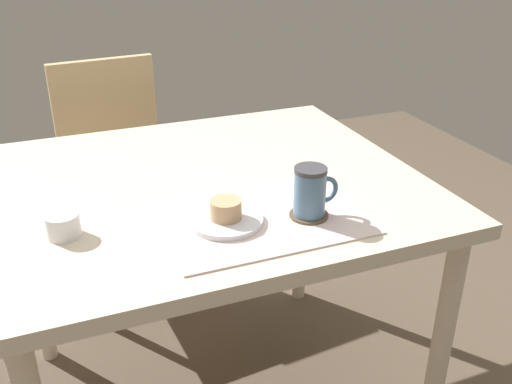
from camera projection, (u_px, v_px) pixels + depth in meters
name	position (u px, v px, depth m)	size (l,w,h in m)	color
dining_table	(209.00, 209.00, 1.46)	(1.04, 0.90, 0.75)	beige
wooden_chair	(119.00, 167.00, 2.15)	(0.45, 0.45, 0.87)	#D1B27F
placemat	(263.00, 219.00, 1.23)	(0.43, 0.30, 0.00)	silver
pastry_plate	(226.00, 220.00, 1.21)	(0.16, 0.16, 0.01)	white
pastry	(226.00, 209.00, 1.20)	(0.07, 0.07, 0.04)	tan
coffee_coaster	(309.00, 215.00, 1.24)	(0.09, 0.09, 0.01)	brown
coffee_mug	(311.00, 191.00, 1.22)	(0.10, 0.07, 0.11)	slate
sugar_bowl	(63.00, 225.00, 1.17)	(0.07, 0.07, 0.05)	white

